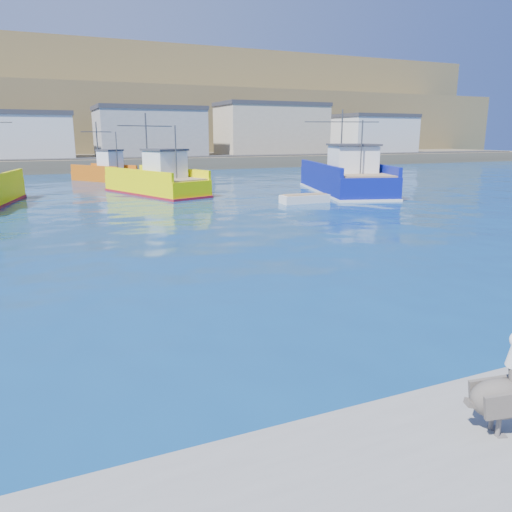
{
  "coord_description": "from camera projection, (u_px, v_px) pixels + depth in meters",
  "views": [
    {
      "loc": [
        -6.23,
        -8.81,
        4.62
      ],
      "look_at": [
        -0.61,
        3.93,
        1.24
      ],
      "focal_mm": 35.0,
      "sensor_mm": 36.0,
      "label": 1
    }
  ],
  "objects": [
    {
      "name": "dock_bollards",
      "position": [
        496.0,
        377.0,
        8.43
      ],
      "size": [
        36.2,
        0.2,
        0.3
      ],
      "color": "#4C4C4C",
      "rests_on": "dock"
    },
    {
      "name": "ground",
      "position": [
        350.0,
        343.0,
        11.37
      ],
      "size": [
        260.0,
        260.0,
        0.0
      ],
      "primitive_type": "plane",
      "color": "#072453",
      "rests_on": "ground"
    },
    {
      "name": "far_shore",
      "position": [
        60.0,
        114.0,
        106.32
      ],
      "size": [
        200.0,
        81.0,
        24.0
      ],
      "color": "brown",
      "rests_on": "ground"
    },
    {
      "name": "pelican",
      "position": [
        504.0,
        390.0,
        6.95
      ],
      "size": [
        1.23,
        0.78,
        1.55
      ],
      "color": "#595451",
      "rests_on": "dock"
    },
    {
      "name": "skiff_mid",
      "position": [
        305.0,
        199.0,
        34.86
      ],
      "size": [
        3.45,
        1.21,
        0.75
      ],
      "color": "silver",
      "rests_on": "ground"
    },
    {
      "name": "trawler_yellow_b",
      "position": [
        157.0,
        182.0,
        39.76
      ],
      "size": [
        6.83,
        10.99,
        6.4
      ],
      "color": "#FFF900",
      "rests_on": "ground"
    },
    {
      "name": "trawler_blue",
      "position": [
        346.0,
        178.0,
        40.97
      ],
      "size": [
        8.24,
        14.0,
        6.76
      ],
      "color": "navy",
      "rests_on": "ground"
    },
    {
      "name": "boat_orange",
      "position": [
        106.0,
        171.0,
        51.22
      ],
      "size": [
        6.13,
        7.56,
        5.94
      ],
      "color": "#C2560C",
      "rests_on": "ground"
    },
    {
      "name": "skiff_far",
      "position": [
        379.0,
        179.0,
        50.66
      ],
      "size": [
        2.38,
        3.79,
        0.78
      ],
      "color": "silver",
      "rests_on": "ground"
    }
  ]
}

